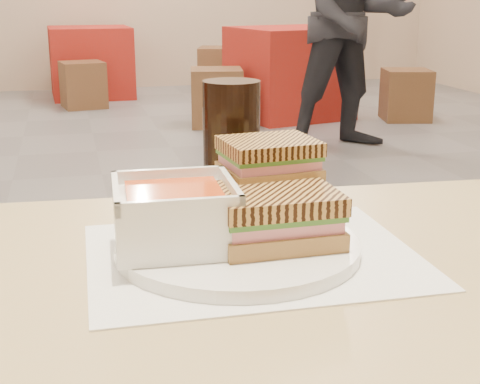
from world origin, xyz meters
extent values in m
cube|color=tan|center=(-0.04, -2.11, 0.73)|extent=(1.25, 0.79, 0.03)
cube|color=white|center=(0.02, -2.02, 0.75)|extent=(0.37, 0.29, 0.00)
cylinder|color=white|center=(0.01, -2.01, 0.76)|extent=(0.27, 0.27, 0.01)
cube|color=white|center=(-0.06, -2.00, 0.79)|extent=(0.14, 0.14, 0.05)
cube|color=#D15E26|center=(-0.06, -2.00, 0.82)|extent=(0.11, 0.11, 0.01)
cube|color=white|center=(0.00, -2.01, 0.83)|extent=(0.01, 0.13, 0.02)
cube|color=white|center=(-0.13, -2.00, 0.83)|extent=(0.01, 0.13, 0.02)
cube|color=white|center=(-0.06, -1.94, 0.83)|extent=(0.13, 0.01, 0.02)
cube|color=white|center=(-0.07, -2.06, 0.83)|extent=(0.13, 0.01, 0.02)
cube|color=#A07A3D|center=(0.04, -2.02, 0.78)|extent=(0.13, 0.11, 0.02)
cube|color=pink|center=(0.04, -2.02, 0.79)|extent=(0.12, 0.10, 0.01)
cube|color=#386B23|center=(0.04, -2.02, 0.80)|extent=(0.13, 0.11, 0.01)
cube|color=#A67C3A|center=(0.04, -2.02, 0.82)|extent=(0.13, 0.11, 0.02)
cube|color=#A07A3D|center=(0.06, -1.94, 0.83)|extent=(0.12, 0.10, 0.02)
cube|color=pink|center=(0.06, -1.94, 0.84)|extent=(0.11, 0.09, 0.01)
cube|color=#386B23|center=(0.06, -1.94, 0.85)|extent=(0.11, 0.10, 0.01)
cube|color=#A67C3A|center=(0.06, -1.94, 0.86)|extent=(0.12, 0.10, 0.02)
cylinder|color=black|center=(0.05, -1.81, 0.83)|extent=(0.08, 0.08, 0.17)
cube|color=maroon|center=(1.65, 2.83, 0.37)|extent=(1.01, 1.01, 0.74)
cube|color=maroon|center=(0.09, 4.41, 0.34)|extent=(0.81, 0.81, 0.69)
cube|color=brown|center=(0.98, 2.58, 0.22)|extent=(0.46, 0.46, 0.45)
cube|color=brown|center=(2.54, 2.43, 0.21)|extent=(0.44, 0.44, 0.41)
cube|color=brown|center=(-0.02, 3.73, 0.21)|extent=(0.43, 0.43, 0.41)
cube|color=brown|center=(1.35, 4.03, 0.25)|extent=(0.55, 0.55, 0.49)
imported|color=black|center=(1.69, 1.60, 0.86)|extent=(0.87, 0.69, 1.73)
camera|label=1|loc=(-0.17, -2.71, 1.03)|focal=51.45mm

